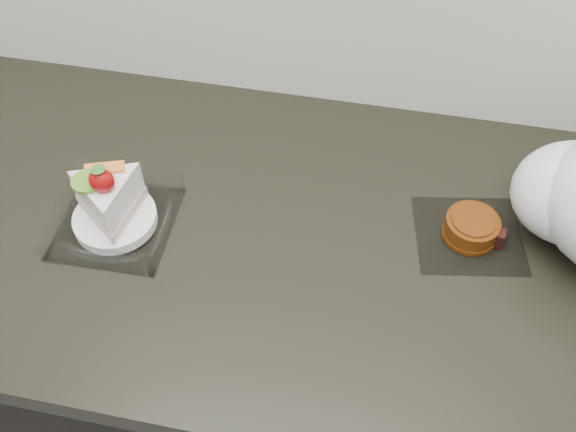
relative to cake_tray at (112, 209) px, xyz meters
The scene contains 3 objects.
counter 0.54m from the cake_tray, ahead, with size 2.04×0.64×0.90m.
cake_tray is the anchor object (origin of this frame).
mooncake_wrap 0.53m from the cake_tray, ahead, with size 0.18×0.17×0.04m.
Camera 1 is at (0.13, 1.11, 1.65)m, focal length 40.00 mm.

